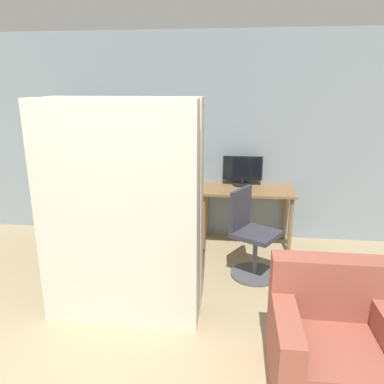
{
  "coord_description": "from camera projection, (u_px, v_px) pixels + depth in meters",
  "views": [
    {
      "loc": [
        0.91,
        -1.55,
        2.04
      ],
      "look_at": [
        0.51,
        1.86,
        1.05
      ],
      "focal_mm": 35.0,
      "sensor_mm": 36.0,
      "label": 1
    }
  ],
  "objects": [
    {
      "name": "armchair",
      "position": [
        333.0,
        344.0,
        2.58
      ],
      "size": [
        0.85,
        0.8,
        0.85
      ],
      "color": "#934C3D",
      "rests_on": "ground"
    },
    {
      "name": "mattress_near",
      "position": [
        118.0,
        218.0,
        3.12
      ],
      "size": [
        1.36,
        0.23,
        1.94
      ],
      "color": "beige",
      "rests_on": "ground"
    },
    {
      "name": "bookshelf",
      "position": [
        87.0,
        177.0,
        5.18
      ],
      "size": [
        0.72,
        0.27,
        1.72
      ],
      "color": "black",
      "rests_on": "ground"
    },
    {
      "name": "desk",
      "position": [
        247.0,
        197.0,
        4.77
      ],
      "size": [
        1.18,
        0.63,
        0.77
      ],
      "color": "brown",
      "rests_on": "ground"
    },
    {
      "name": "mattress_far",
      "position": [
        130.0,
        204.0,
        3.46
      ],
      "size": [
        1.36,
        0.23,
        1.94
      ],
      "color": "beige",
      "rests_on": "ground"
    },
    {
      "name": "monitor",
      "position": [
        242.0,
        171.0,
        4.86
      ],
      "size": [
        0.51,
        0.25,
        0.38
      ],
      "color": "black",
      "rests_on": "desk"
    },
    {
      "name": "office_chair",
      "position": [
        251.0,
        241.0,
        4.07
      ],
      "size": [
        0.6,
        0.6,
        0.97
      ],
      "color": "#4C4C51",
      "rests_on": "ground"
    },
    {
      "name": "wall_back",
      "position": [
        168.0,
        138.0,
        5.03
      ],
      "size": [
        8.0,
        0.06,
        2.7
      ],
      "color": "gray",
      "rests_on": "ground"
    }
  ]
}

